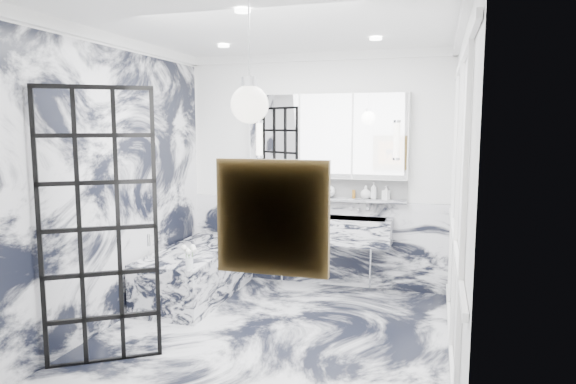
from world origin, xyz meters
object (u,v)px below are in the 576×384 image
(trough_sink, at_px, (323,229))
(bathtub, at_px, (197,273))
(mirror_cabinet, at_px, (327,136))
(crittall_door, at_px, (99,229))

(trough_sink, relative_size, bathtub, 0.97)
(trough_sink, distance_m, bathtub, 1.55)
(bathtub, bearing_deg, mirror_cabinet, 32.06)
(trough_sink, xyz_separation_m, mirror_cabinet, (-0.00, 0.17, 1.09))
(trough_sink, relative_size, mirror_cabinet, 0.84)
(trough_sink, distance_m, mirror_cabinet, 1.10)
(crittall_door, relative_size, mirror_cabinet, 1.18)
(crittall_door, distance_m, trough_sink, 2.74)
(mirror_cabinet, relative_size, bathtub, 1.15)
(crittall_door, bearing_deg, bathtub, 56.97)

